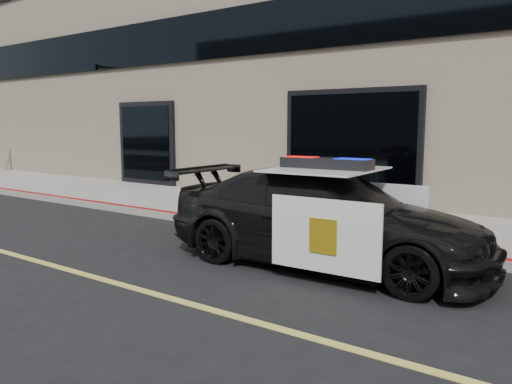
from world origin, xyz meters
The scene contains 4 objects.
ground centered at (0.00, 0.00, 0.00)m, with size 120.00×120.00×0.00m, color black.
sidewalk_n centered at (0.00, 5.25, 0.07)m, with size 60.00×3.50×0.15m, color gray.
police_car centered at (0.74, 2.36, 0.70)m, with size 2.37×4.91×1.57m.
fire_hydrant centered at (-1.50, 4.08, 0.49)m, with size 0.33×0.45×0.72m.
Camera 1 is at (4.03, -4.02, 2.03)m, focal length 35.00 mm.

